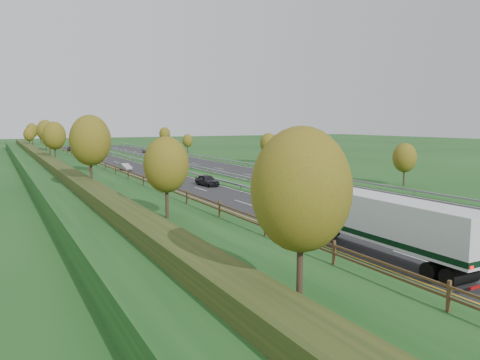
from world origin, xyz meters
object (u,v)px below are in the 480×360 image
Objects in this scene: car_dark_near at (207,180)px; car_small_far at (71,149)px; car_silver_mid at (125,167)px; road_tanker at (86,149)px; box_lorry at (379,222)px; car_oncoming at (149,150)px.

car_dark_near reaches higher than car_small_far.
car_small_far reaches higher than car_silver_mid.
road_tanker is at bearing 88.59° from car_dark_near.
car_dark_near is (4.05, 37.17, -1.51)m from box_lorry.
car_oncoming is (13.66, 72.06, 0.04)m from car_dark_near.
car_oncoming is (18.59, 45.81, 0.18)m from car_silver_mid.
car_dark_near is at bearing 83.78° from box_lorry.
box_lorry is 1.45× the size of road_tanker.
car_small_far is at bearing 90.41° from box_lorry.
box_lorry is at bearing -89.84° from road_tanker.
car_silver_mid is at bearing -96.79° from car_small_far.
car_small_far is at bearing -53.38° from car_oncoming.
road_tanker is 2.44× the size of car_small_far.
road_tanker is at bearing 90.16° from box_lorry.
car_oncoming is at bearing 6.91° from road_tanker.
road_tanker is 22.85m from car_small_far.
car_small_far is (-0.64, 22.81, -1.15)m from road_tanker.
road_tanker is 2.44× the size of car_dark_near.
box_lorry is 2.76× the size of car_oncoming.
box_lorry is 4.17× the size of car_silver_mid.
car_silver_mid is 66.44m from car_small_far.
car_silver_mid is at bearing 95.65° from car_dark_near.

